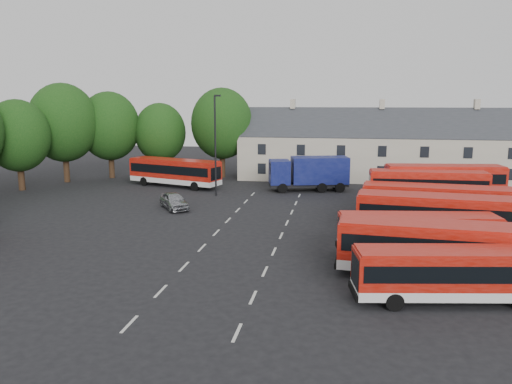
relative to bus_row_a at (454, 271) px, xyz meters
The scene contains 15 objects.
ground 17.50m from the bus_row_a, 149.07° to the left, with size 140.00×140.00×0.00m, color black.
lane_markings 16.66m from the bus_row_a, 138.64° to the left, with size 5.15×33.80×0.01m.
treeline 45.83m from the bus_row_a, 141.56° to the left, with size 29.92×32.59×12.01m.
terrace_houses 39.03m from the bus_row_a, 91.39° to the left, with size 35.70×7.13×10.06m.
bus_row_a is the anchor object (origin of this frame).
bus_row_b 3.41m from the bus_row_a, 89.02° to the left, with size 11.65×3.49×3.25m.
bus_row_c 7.31m from the bus_row_a, 95.37° to the left, with size 10.23×3.62×2.83m.
bus_row_d 11.49m from the bus_row_a, 82.52° to the left, with size 12.04×3.88×3.35m.
bus_row_e 15.64m from the bus_row_a, 82.41° to the left, with size 12.04×3.80×3.35m.
bus_dd_south 19.37m from the bus_row_a, 84.92° to the left, with size 9.83×2.46×4.01m.
bus_dd_north 22.01m from the bus_row_a, 80.80° to the left, with size 10.51×3.52×4.23m.
bus_north 38.86m from the bus_row_a, 129.50° to the left, with size 11.58×5.99×3.21m.
box_truck 31.31m from the bus_row_a, 106.86° to the left, with size 9.04×4.70×3.78m.
silver_car 27.89m from the bus_row_a, 138.52° to the left, with size 1.82×4.53×1.54m, color #999BA0.
lamppost 31.72m from the bus_row_a, 126.24° to the left, with size 0.72×0.26×10.50m.
Camera 1 is at (9.26, -33.86, 10.05)m, focal length 35.00 mm.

